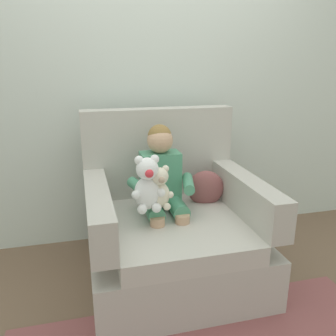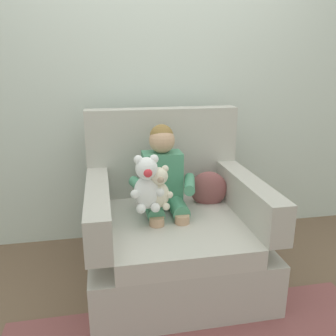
# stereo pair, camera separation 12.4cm
# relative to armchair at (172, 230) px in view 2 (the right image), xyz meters

# --- Properties ---
(ground_plane) EXTENTS (8.00, 8.00, 0.00)m
(ground_plane) POSITION_rel_armchair_xyz_m (0.00, -0.05, -0.34)
(ground_plane) COLOR brown
(back_wall) EXTENTS (6.00, 0.10, 2.60)m
(back_wall) POSITION_rel_armchair_xyz_m (0.00, 0.72, 0.96)
(back_wall) COLOR silver
(back_wall) RESTS_ON ground
(armchair) EXTENTS (1.10, 1.03, 1.11)m
(armchair) POSITION_rel_armchair_xyz_m (0.00, 0.00, 0.00)
(armchair) COLOR #BCB7AD
(armchair) RESTS_ON ground
(seated_child) EXTENTS (0.45, 0.39, 0.82)m
(seated_child) POSITION_rel_armchair_xyz_m (-0.05, 0.04, 0.34)
(seated_child) COLOR #4C9370
(seated_child) RESTS_ON armchair
(plush_cream) EXTENTS (0.16, 0.13, 0.27)m
(plush_cream) POSITION_rel_armchair_xyz_m (-0.11, -0.14, 0.36)
(plush_cream) COLOR silver
(plush_cream) RESTS_ON armchair
(plush_white) EXTENTS (0.20, 0.17, 0.34)m
(plush_white) POSITION_rel_armchair_xyz_m (-0.19, -0.14, 0.39)
(plush_white) COLOR white
(plush_white) RESTS_ON armchair
(throw_pillow) EXTENTS (0.28, 0.17, 0.26)m
(throw_pillow) POSITION_rel_armchair_xyz_m (0.29, 0.14, 0.22)
(throw_pillow) COLOR #8C4C4C
(throw_pillow) RESTS_ON armchair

